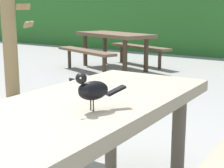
{
  "coord_description": "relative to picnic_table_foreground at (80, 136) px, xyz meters",
  "views": [
    {
      "loc": [
        1.07,
        -1.01,
        1.2
      ],
      "look_at": [
        0.13,
        0.34,
        0.84
      ],
      "focal_mm": 54.98,
      "sensor_mm": 36.0,
      "label": 1
    }
  ],
  "objects": [
    {
      "name": "picnic_table_foreground",
      "position": [
        0.0,
        0.0,
        0.0
      ],
      "size": [
        1.75,
        1.83,
        0.74
      ],
      "color": "gray",
      "rests_on": "ground"
    },
    {
      "name": "bird_grackle",
      "position": [
        0.15,
        -0.09,
        0.29
      ],
      "size": [
        0.15,
        0.27,
        0.18
      ],
      "color": "black",
      "rests_on": "picnic_table_foreground"
    },
    {
      "name": "stalk_post_left_side",
      "position": [
        -2.76,
        1.8,
        0.31
      ],
      "size": [
        0.49,
        0.45,
        1.71
      ],
      "color": "#997A4C",
      "rests_on": "ground"
    },
    {
      "name": "picnic_table_mid_right",
      "position": [
        -2.94,
        4.57,
        0.0
      ],
      "size": [
        2.16,
        2.14,
        0.74
      ],
      "color": "brown",
      "rests_on": "ground"
    }
  ]
}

